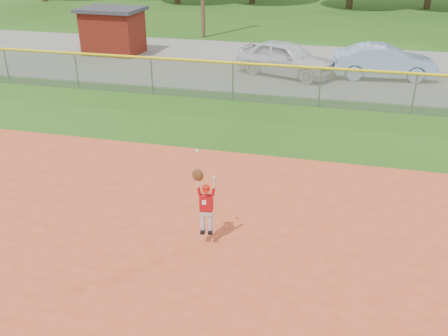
% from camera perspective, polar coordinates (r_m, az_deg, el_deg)
% --- Properties ---
extents(ground, '(120.00, 120.00, 0.00)m').
position_cam_1_polar(ground, '(10.35, 6.48, -10.48)').
color(ground, '#244F12').
rests_on(ground, ground).
extents(parking_strip, '(44.00, 10.00, 0.03)m').
position_cam_1_polar(parking_strip, '(25.10, 11.77, 11.11)').
color(parking_strip, slate).
rests_on(parking_strip, ground).
extents(car_white_a, '(4.91, 3.28, 1.55)m').
position_cam_1_polar(car_white_a, '(23.31, 7.08, 12.36)').
color(car_white_a, silver).
rests_on(car_white_a, parking_strip).
extents(car_blue, '(4.63, 2.09, 1.47)m').
position_cam_1_polar(car_blue, '(23.73, 17.84, 11.48)').
color(car_blue, '#7E9BBC').
rests_on(car_blue, parking_strip).
extents(utility_shed, '(3.28, 2.59, 2.40)m').
position_cam_1_polar(utility_shed, '(28.07, -12.57, 15.08)').
color(utility_shed, '#54140C').
rests_on(utility_shed, ground).
extents(outfield_fence, '(40.06, 0.10, 1.55)m').
position_cam_1_polar(outfield_fence, '(19.08, 10.93, 9.36)').
color(outfield_fence, gray).
rests_on(outfield_fence, ground).
extents(ballplayer, '(0.49, 0.23, 1.90)m').
position_cam_1_polar(ballplayer, '(10.25, -2.17, -3.88)').
color(ballplayer, silver).
rests_on(ballplayer, ground).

